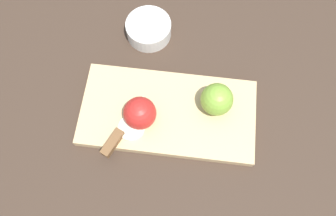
{
  "coord_description": "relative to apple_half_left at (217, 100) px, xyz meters",
  "views": [
    {
      "loc": [
        -0.02,
        0.27,
        0.75
      ],
      "look_at": [
        0.0,
        0.0,
        0.04
      ],
      "focal_mm": 35.0,
      "sensor_mm": 36.0,
      "label": 1
    }
  ],
  "objects": [
    {
      "name": "apple_half_right",
      "position": [
        0.17,
        0.05,
        -0.0
      ],
      "size": [
        0.08,
        0.08,
        0.08
      ],
      "rotation": [
        0.0,
        0.0,
        3.77
      ],
      "color": "red",
      "rests_on": "cutting_board"
    },
    {
      "name": "ground_plane",
      "position": [
        0.11,
        0.02,
        -0.06
      ],
      "size": [
        4.0,
        4.0,
        0.0
      ],
      "primitive_type": "plane",
      "color": "#38281E"
    },
    {
      "name": "apple_half_left",
      "position": [
        0.0,
        0.0,
        0.0
      ],
      "size": [
        0.08,
        0.08,
        0.08
      ],
      "rotation": [
        0.0,
        0.0,
        0.69
      ],
      "color": "olive",
      "rests_on": "cutting_board"
    },
    {
      "name": "apple_slice",
      "position": [
        0.19,
        0.07,
        -0.03
      ],
      "size": [
        0.06,
        0.06,
        0.01
      ],
      "color": "#EFE5C6",
      "rests_on": "cutting_board"
    },
    {
      "name": "knife",
      "position": [
        0.22,
        0.1,
        -0.03
      ],
      "size": [
        0.09,
        0.16,
        0.02
      ],
      "rotation": [
        0.0,
        0.0,
        -2.03
      ],
      "color": "silver",
      "rests_on": "cutting_board"
    },
    {
      "name": "bowl",
      "position": [
        0.18,
        -0.2,
        -0.04
      ],
      "size": [
        0.12,
        0.12,
        0.05
      ],
      "color": "silver",
      "rests_on": "ground_plane"
    },
    {
      "name": "cutting_board",
      "position": [
        0.11,
        0.02,
        -0.05
      ],
      "size": [
        0.42,
        0.22,
        0.02
      ],
      "color": "tan",
      "rests_on": "ground_plane"
    }
  ]
}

